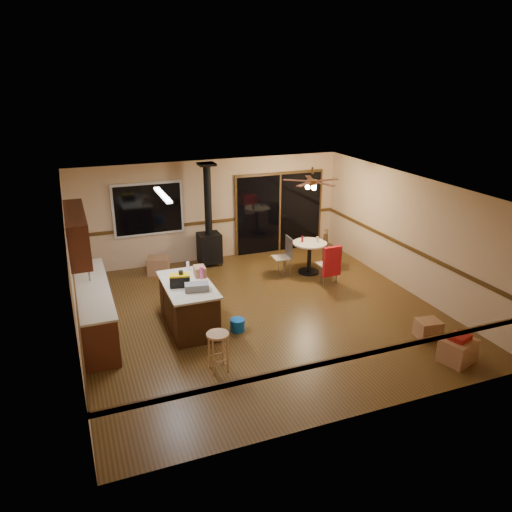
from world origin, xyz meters
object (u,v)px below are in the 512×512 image
kitchen_island (189,305)px  chair_near (331,261)px  toolbox_black (180,281)px  dining_table (309,252)px  box_corner_a (458,350)px  box_corner_b (428,329)px  chair_right (326,245)px  wood_stove (209,237)px  blue_bucket (237,325)px  chair_left (285,252)px  box_under_window (158,266)px  toolbox_grey (197,287)px  bar_stool (218,352)px

kitchen_island → chair_near: size_ratio=2.40×
toolbox_black → dining_table: 3.99m
box_corner_a → chair_near: bearing=96.5°
kitchen_island → chair_near: (3.52, 0.77, 0.14)m
chair_near → box_corner_b: (0.50, -2.78, -0.43)m
toolbox_black → chair_right: bearing=24.4°
chair_right → wood_stove: bearing=154.7°
blue_bucket → chair_left: size_ratio=0.54×
toolbox_black → kitchen_island: bearing=24.6°
dining_table → box_under_window: 3.69m
chair_near → chair_right: same height
wood_stove → blue_bucket: (-0.49, -3.54, -0.61)m
box_under_window → dining_table: bearing=-20.2°
kitchen_island → box_corner_b: kitchen_island is taller
toolbox_grey → chair_left: 3.47m
box_under_window → toolbox_black: bearing=-92.3°
box_corner_b → toolbox_black: bearing=155.1°
wood_stove → chair_left: wood_stove is taller
wood_stove → box_under_window: size_ratio=4.89×
bar_stool → box_corner_a: size_ratio=1.23×
wood_stove → dining_table: 2.54m
box_under_window → kitchen_island: bearing=-89.3°
bar_stool → chair_near: bearing=35.0°
kitchen_island → box_corner_a: bearing=-36.0°
toolbox_black → box_corner_a: size_ratio=0.68×
box_corner_b → box_corner_a: bearing=-95.5°
chair_left → box_under_window: size_ratio=1.00×
bar_stool → box_under_window: size_ratio=1.31×
chair_left → chair_right: 1.14m
dining_table → chair_left: size_ratio=1.61×
toolbox_black → wood_stove: bearing=65.0°
wood_stove → box_corner_b: (2.72, -5.06, -0.56)m
blue_bucket → box_under_window: bearing=104.0°
bar_stool → chair_near: size_ratio=0.96×
chair_right → box_corner_a: bearing=-90.2°
toolbox_black → chair_near: bearing=12.8°
bar_stool → box_corner_b: 3.96m
toolbox_black → chair_right: toolbox_black is taller
chair_near → box_corner_a: chair_near is taller
toolbox_black → bar_stool: bearing=-81.4°
chair_left → chair_near: 1.20m
toolbox_grey → dining_table: toolbox_grey is taller
wood_stove → chair_left: size_ratio=4.89×
toolbox_black → blue_bucket: toolbox_black is taller
box_under_window → box_corner_b: bearing=-50.5°
wood_stove → box_corner_b: 5.77m
bar_stool → box_corner_a: (3.86, -1.22, -0.13)m
chair_right → box_corner_a: size_ratio=1.27×
chair_near → toolbox_black: bearing=-167.2°
wood_stove → toolbox_grey: size_ratio=5.90×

